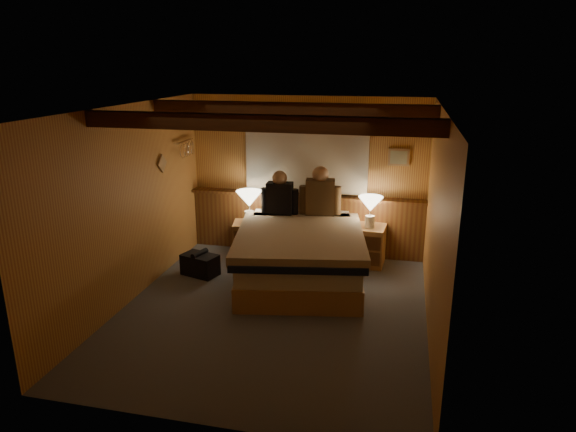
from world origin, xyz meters
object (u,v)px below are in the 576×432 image
(bed, at_px, (300,255))
(lamp_left, at_px, (249,201))
(nightstand_right, at_px, (366,245))
(person_right, at_px, (320,195))
(duffel_bag, at_px, (200,264))
(person_left, at_px, (280,196))
(nightstand_left, at_px, (249,238))
(lamp_right, at_px, (370,206))

(bed, distance_m, lamp_left, 1.31)
(bed, xyz_separation_m, lamp_left, (-0.94, 0.77, 0.50))
(nightstand_right, distance_m, person_right, 1.00)
(bed, bearing_deg, duffel_bag, 174.38)
(duffel_bag, bearing_deg, person_right, 48.25)
(person_right, xyz_separation_m, duffel_bag, (-1.53, -0.92, -0.86))
(duffel_bag, bearing_deg, person_left, 58.02)
(nightstand_left, height_order, nightstand_right, nightstand_right)
(bed, relative_size, person_right, 3.19)
(nightstand_left, relative_size, duffel_bag, 0.98)
(nightstand_left, xyz_separation_m, person_left, (0.51, -0.09, 0.73))
(nightstand_left, xyz_separation_m, person_right, (1.09, 0.01, 0.76))
(nightstand_right, relative_size, lamp_right, 1.27)
(lamp_left, xyz_separation_m, lamp_right, (1.80, 0.00, 0.03))
(bed, height_order, nightstand_left, bed)
(bed, height_order, person_right, person_right)
(lamp_right, bearing_deg, lamp_left, -179.85)
(bed, xyz_separation_m, person_right, (0.13, 0.82, 0.64))
(bed, distance_m, lamp_right, 1.27)
(person_right, relative_size, duffel_bag, 1.33)
(lamp_right, height_order, person_right, person_right)
(nightstand_left, bearing_deg, bed, -51.87)
(bed, bearing_deg, lamp_right, 31.75)
(bed, relative_size, lamp_left, 4.65)
(lamp_left, relative_size, person_left, 0.76)
(lamp_right, bearing_deg, person_right, 176.46)
(nightstand_left, height_order, lamp_right, lamp_right)
(bed, distance_m, person_right, 1.04)
(lamp_left, height_order, person_right, person_right)
(nightstand_left, bearing_deg, lamp_left, -69.13)
(nightstand_right, height_order, duffel_bag, nightstand_right)
(nightstand_right, relative_size, person_left, 0.87)
(nightstand_left, bearing_deg, person_right, -11.46)
(person_left, relative_size, person_right, 0.90)
(nightstand_right, xyz_separation_m, lamp_right, (0.04, -0.04, 0.61))
(bed, bearing_deg, nightstand_right, 34.55)
(nightstand_left, relative_size, person_left, 0.81)
(lamp_right, relative_size, duffel_bag, 0.82)
(lamp_left, bearing_deg, nightstand_right, 1.45)
(bed, xyz_separation_m, person_left, (-0.45, 0.72, 0.61))
(lamp_left, bearing_deg, bed, -39.20)
(lamp_right, relative_size, person_right, 0.62)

